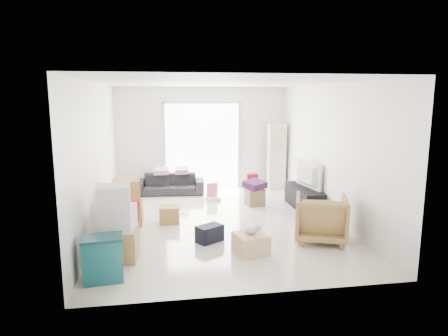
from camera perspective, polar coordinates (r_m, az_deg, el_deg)
name	(u,v)px	position (r m, az deg, el deg)	size (l,w,h in m)	color
room_shell	(218,154)	(7.68, -0.81, 1.98)	(4.98, 6.48, 3.18)	beige
sliding_door	(202,143)	(10.63, -3.12, 3.64)	(2.10, 0.04, 2.33)	white
ac_tower	(276,156)	(10.73, 7.49, 1.65)	(0.45, 0.30, 1.75)	silver
tv_console	(304,198)	(8.99, 11.36, -4.24)	(0.43, 1.43, 0.48)	black
television	(305,185)	(8.93, 11.43, -2.35)	(0.99, 0.57, 0.13)	black
sofa	(170,181)	(10.24, -7.76, -1.82)	(1.72, 0.50, 0.67)	#28272C
pillow_left	(161,165)	(10.22, -8.96, 0.37)	(0.37, 0.29, 0.12)	#D299A3
pillow_right	(181,165)	(10.23, -6.09, 0.42)	(0.31, 0.25, 0.11)	#D299A3
armchair	(321,216)	(7.05, 13.69, -6.66)	(0.85, 0.79, 0.87)	#A08047
storage_bins	(103,258)	(5.69, -16.94, -12.26)	(0.58, 0.44, 0.61)	#135257
box_stack_a	(115,227)	(6.26, -15.27, -8.12)	(0.66, 0.56, 1.15)	tan
box_stack_b	(121,222)	(7.07, -14.53, -7.50)	(0.64, 0.63, 0.72)	tan
box_stack_c	(127,203)	(7.93, -13.72, -4.83)	(0.60, 0.55, 0.88)	tan
loose_box	(170,214)	(7.98, -7.77, -6.55)	(0.39, 0.39, 0.32)	tan
duffel_bag	(210,233)	(6.89, -2.08, -9.33)	(0.44, 0.27, 0.28)	black
ottoman	(255,197)	(9.15, 4.40, -4.15)	(0.38, 0.38, 0.38)	olive
blanket	(255,186)	(9.09, 4.42, -2.57)	(0.41, 0.41, 0.14)	#411B45
kids_table	(252,180)	(9.84, 3.98, -1.79)	(0.45, 0.45, 0.58)	#1830A9
toy_walker	(213,195)	(9.59, -1.65, -3.92)	(0.37, 0.35, 0.40)	silver
wood_crate	(251,244)	(6.40, 3.85, -10.73)	(0.47, 0.47, 0.32)	#D5B07B
plush_bunny	(253,230)	(6.34, 4.12, -8.84)	(0.27, 0.15, 0.13)	#B2ADA8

